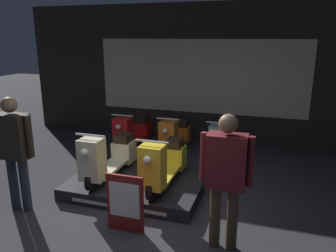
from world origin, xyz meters
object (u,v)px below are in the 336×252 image
Objects in this scene: scooter_backrow_2 at (222,141)px; person_left_browsing at (14,145)px; scooter_backrow_1 at (175,136)px; scooter_backrow_0 at (133,132)px; person_right_browsing at (226,172)px; scooter_display_left at (109,157)px; price_sign_board at (125,203)px; scooter_display_right at (164,163)px.

scooter_backrow_2 is 0.92× the size of person_left_browsing.
scooter_backrow_2 is at bearing 51.57° from person_left_browsing.
scooter_backrow_1 and scooter_backrow_2 have the same top height.
scooter_backrow_2 is at bearing 0.00° from scooter_backrow_0.
scooter_backrow_2 is at bearing 99.16° from person_right_browsing.
scooter_backrow_1 is at bearing 75.41° from scooter_display_left.
scooter_backrow_0 is 3.18m from person_left_browsing.
price_sign_board is at bearing -85.29° from scooter_backrow_1.
person_right_browsing is (0.50, -3.08, 0.63)m from scooter_backrow_2.
person_left_browsing is at bearing -114.97° from scooter_backrow_1.
scooter_backrow_1 is at bearing 65.03° from person_left_browsing.
scooter_backrow_2 is 3.18m from person_right_browsing.
scooter_display_right is 1.00× the size of scooter_backrow_2.
scooter_backrow_2 is at bearing 0.00° from scooter_backrow_1.
scooter_display_right is 2.10m from scooter_backrow_1.
scooter_display_left is at bearing -104.59° from scooter_backrow_1.
price_sign_board is (0.26, -3.13, 0.05)m from scooter_backrow_1.
scooter_display_right is 1.96× the size of price_sign_board.
scooter_backrow_0 is at bearing 112.05° from price_sign_board.
scooter_display_left is at bearing 180.00° from scooter_display_right.
scooter_backrow_0 is 2.02m from scooter_backrow_2.
scooter_backrow_0 is 4.03m from person_right_browsing.
person_right_browsing is (2.94, -0.00, -0.02)m from person_left_browsing.
scooter_display_left reaches higher than scooter_backrow_0.
price_sign_board is at bearing -53.87° from scooter_display_left.
scooter_display_right is 1.00× the size of scooter_backrow_1.
scooter_display_left reaches higher than scooter_backrow_1.
scooter_display_left is 1.00× the size of scooter_backrow_2.
person_right_browsing is (2.52, -3.08, 0.63)m from scooter_backrow_0.
person_right_browsing is (1.51, -3.08, 0.63)m from scooter_backrow_1.
scooter_backrow_0 and scooter_backrow_1 have the same top height.
scooter_display_right is 1.56m from person_right_browsing.
scooter_display_left reaches higher than price_sign_board.
scooter_display_left is 2.32m from person_right_browsing.
scooter_backrow_2 reaches higher than price_sign_board.
scooter_backrow_1 is 1.00× the size of scooter_backrow_2.
scooter_display_right is 0.92× the size of person_left_browsing.
person_left_browsing is (-1.43, -3.08, 0.65)m from scooter_backrow_1.
price_sign_board is (1.69, -0.05, -0.60)m from person_left_browsing.
scooter_backrow_2 is (1.54, 2.05, -0.20)m from scooter_display_left.
person_right_browsing is at bearing -50.76° from scooter_backrow_0.
person_left_browsing is 2.14× the size of price_sign_board.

